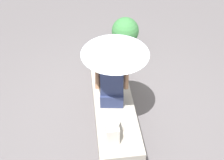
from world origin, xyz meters
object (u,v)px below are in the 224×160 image
person_seated (112,83)px  shoulder_bag_spare (112,130)px  parasol (115,47)px  tote_bag_canvas (101,57)px  handbag_black (104,70)px  planter_near (125,35)px

person_seated → shoulder_bag_spare: (0.65, -0.08, -0.24)m
parasol → shoulder_bag_spare: 1.09m
tote_bag_canvas → shoulder_bag_spare: 1.54m
person_seated → tote_bag_canvas: person_seated is taller
parasol → handbag_black: parasol is taller
planter_near → handbag_black: bearing=-23.1°
handbag_black → planter_near: 1.48m
tote_bag_canvas → planter_near: size_ratio=0.44×
tote_bag_canvas → planter_near: 1.18m
parasol → planter_near: bearing=166.3°
tote_bag_canvas → planter_near: tote_bag_canvas is taller
handbag_black → parasol: bearing=12.0°
shoulder_bag_spare → parasol: bearing=169.7°
tote_bag_canvas → parasol: bearing=8.3°
planter_near → person_seated: bearing=-14.9°
planter_near → parasol: bearing=-13.7°
person_seated → parasol: 0.61m
person_seated → planter_near: 2.00m
person_seated → planter_near: person_seated is taller
tote_bag_canvas → shoulder_bag_spare: size_ratio=1.19×
parasol → shoulder_bag_spare: size_ratio=3.77×
person_seated → tote_bag_canvas: bearing=-174.5°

